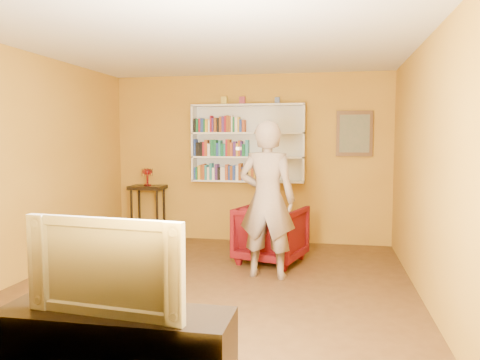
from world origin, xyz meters
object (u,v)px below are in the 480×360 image
Objects in this scene: tv_cabinet at (115,352)px; television at (113,263)px; ruby_lustre at (147,173)px; console_table at (148,195)px; bookshelf at (249,144)px; person at (267,200)px; armchair at (271,234)px.

television reaches higher than tv_cabinet.
television is (1.59, -4.50, -0.24)m from ruby_lustre.
console_table is 4.77m from television.
ruby_lustre is 4.85m from tv_cabinet.
ruby_lustre reaches higher than tv_cabinet.
television is (-0.07, -4.66, -0.73)m from bookshelf.
person is (2.21, -1.73, 0.20)m from console_table.
ruby_lustre is at bearing -174.51° from bookshelf.
tv_cabinet is (-0.59, -3.47, -0.11)m from armchair.
tv_cabinet is at bearing -70.52° from console_table.
ruby_lustre is 0.18× the size of tv_cabinet.
armchair is at bearing -81.98° from person.
ruby_lustre is at bearing -32.71° from person.
tv_cabinet is (-0.62, -2.77, -0.67)m from person.
bookshelf reaches higher than television.
person is (2.21, -1.73, -0.16)m from ruby_lustre.
tv_cabinet is 1.42× the size of television.
television is at bearing -90.84° from bookshelf.
ruby_lustre reaches higher than armchair.
bookshelf is 0.96× the size of person.
television reaches higher than armchair.
person is at bearing 108.34° from armchair.
armchair is 0.45× the size of person.
armchair reaches higher than tv_cabinet.
ruby_lustre reaches higher than console_table.
television is at bearing 95.92° from armchair.
bookshelf is at bearing 5.49° from console_table.
ruby_lustre is 4.78m from television.
television is at bearing 82.57° from person.
tv_cabinet is at bearing 6.23° from television.
ruby_lustre is at bearing 109.48° from tv_cabinet.
armchair is 3.56m from television.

